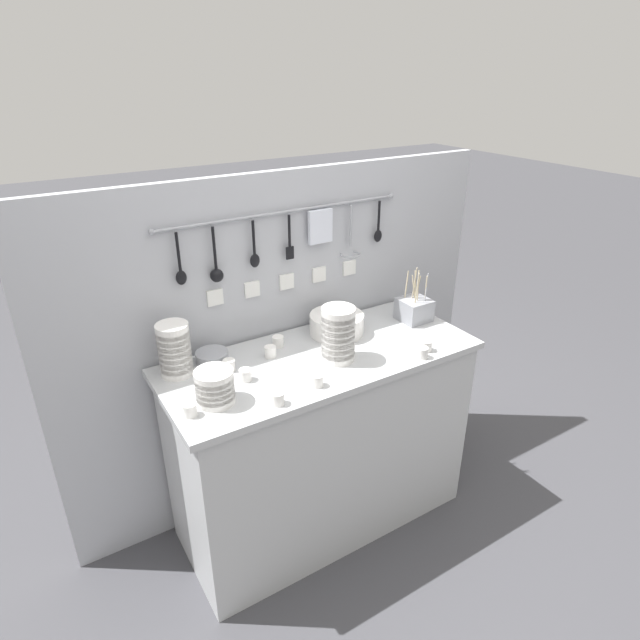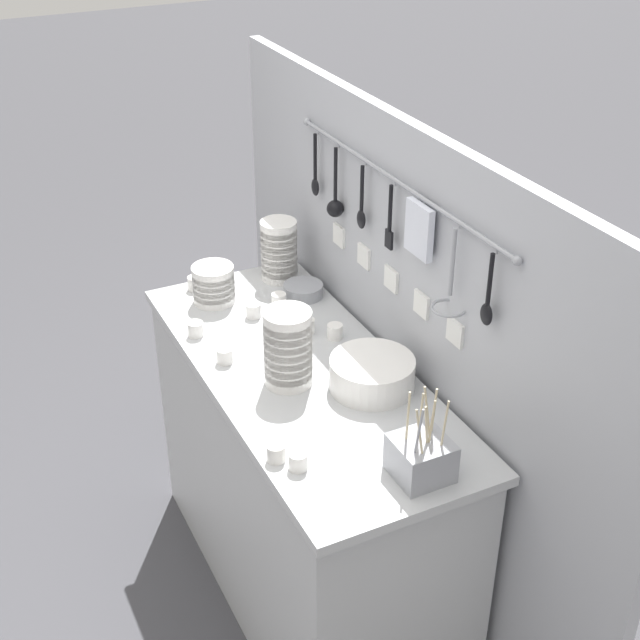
# 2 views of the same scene
# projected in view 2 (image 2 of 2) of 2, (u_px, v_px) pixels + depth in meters

# --- Properties ---
(ground_plane) EXTENTS (20.00, 20.00, 0.00)m
(ground_plane) POSITION_uv_depth(u_px,v_px,m) (305.00, 585.00, 3.14)
(ground_plane) COLOR #424247
(counter) EXTENTS (1.37, 0.57, 0.91)m
(counter) POSITION_uv_depth(u_px,v_px,m) (304.00, 485.00, 2.91)
(counter) COLOR #B7BABC
(counter) RESTS_ON ground
(back_wall) EXTENTS (2.17, 0.11, 1.64)m
(back_wall) POSITION_uv_depth(u_px,v_px,m) (394.00, 368.00, 2.84)
(back_wall) COLOR #A8AAB2
(back_wall) RESTS_ON ground
(bowl_stack_short_front) EXTENTS (0.13, 0.13, 0.22)m
(bowl_stack_short_front) POSITION_uv_depth(u_px,v_px,m) (279.00, 250.00, 3.13)
(bowl_stack_short_front) COLOR white
(bowl_stack_short_front) RESTS_ON counter
(bowl_stack_tall_left) EXTENTS (0.14, 0.14, 0.13)m
(bowl_stack_tall_left) POSITION_uv_depth(u_px,v_px,m) (213.00, 284.00, 3.01)
(bowl_stack_tall_left) COLOR white
(bowl_stack_tall_left) RESTS_ON counter
(bowl_stack_nested_right) EXTENTS (0.14, 0.14, 0.24)m
(bowl_stack_nested_right) POSITION_uv_depth(u_px,v_px,m) (288.00, 348.00, 2.56)
(bowl_stack_nested_right) COLOR white
(bowl_stack_nested_right) RESTS_ON counter
(plate_stack) EXTENTS (0.25, 0.25, 0.09)m
(plate_stack) POSITION_uv_depth(u_px,v_px,m) (372.00, 374.00, 2.58)
(plate_stack) COLOR white
(plate_stack) RESTS_ON counter
(steel_mixing_bowl) EXTENTS (0.14, 0.14, 0.04)m
(steel_mixing_bowl) POSITION_uv_depth(u_px,v_px,m) (303.00, 290.00, 3.06)
(steel_mixing_bowl) COLOR #93969E
(steel_mixing_bowl) RESTS_ON counter
(cutlery_caddy) EXTENTS (0.14, 0.14, 0.27)m
(cutlery_caddy) POSITION_uv_depth(u_px,v_px,m) (421.00, 457.00, 2.23)
(cutlery_caddy) COLOR #93969E
(cutlery_caddy) RESTS_ON counter
(cup_edge_far) EXTENTS (0.05, 0.05, 0.05)m
(cup_edge_far) POSITION_uv_depth(u_px,v_px,m) (195.00, 283.00, 3.10)
(cup_edge_far) COLOR white
(cup_edge_far) RESTS_ON counter
(cup_back_right) EXTENTS (0.05, 0.05, 0.05)m
(cup_back_right) POSITION_uv_depth(u_px,v_px,m) (307.00, 326.00, 2.85)
(cup_back_right) COLOR white
(cup_back_right) RESTS_ON counter
(cup_mid_row) EXTENTS (0.05, 0.05, 0.05)m
(cup_mid_row) POSITION_uv_depth(u_px,v_px,m) (335.00, 331.00, 2.82)
(cup_mid_row) COLOR white
(cup_mid_row) RESTS_ON counter
(cup_edge_near) EXTENTS (0.05, 0.05, 0.05)m
(cup_edge_near) POSITION_uv_depth(u_px,v_px,m) (253.00, 310.00, 2.94)
(cup_edge_near) COLOR white
(cup_edge_near) RESTS_ON counter
(cup_back_left) EXTENTS (0.05, 0.05, 0.05)m
(cup_back_left) POSITION_uv_depth(u_px,v_px,m) (225.00, 355.00, 2.70)
(cup_back_left) COLOR white
(cup_back_left) RESTS_ON counter
(cup_beside_plates) EXTENTS (0.05, 0.05, 0.05)m
(cup_beside_plates) POSITION_uv_depth(u_px,v_px,m) (298.00, 461.00, 2.27)
(cup_beside_plates) COLOR white
(cup_beside_plates) RESTS_ON counter
(cup_front_right) EXTENTS (0.05, 0.05, 0.05)m
(cup_front_right) POSITION_uv_depth(u_px,v_px,m) (279.00, 300.00, 3.00)
(cup_front_right) COLOR white
(cup_front_right) RESTS_ON counter
(cup_centre) EXTENTS (0.05, 0.05, 0.05)m
(cup_centre) POSITION_uv_depth(u_px,v_px,m) (196.00, 329.00, 2.83)
(cup_centre) COLOR white
(cup_centre) RESTS_ON counter
(cup_by_caddy) EXTENTS (0.05, 0.05, 0.05)m
(cup_by_caddy) POSITION_uv_depth(u_px,v_px,m) (276.00, 452.00, 2.30)
(cup_by_caddy) COLOR white
(cup_by_caddy) RESTS_ON counter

